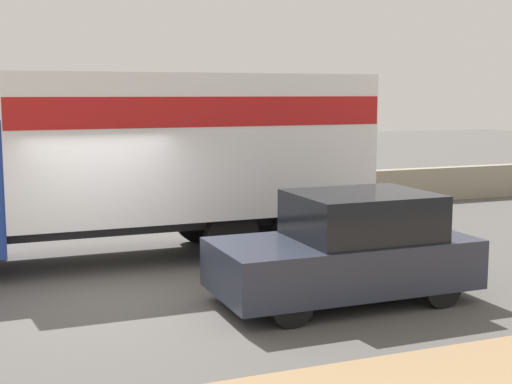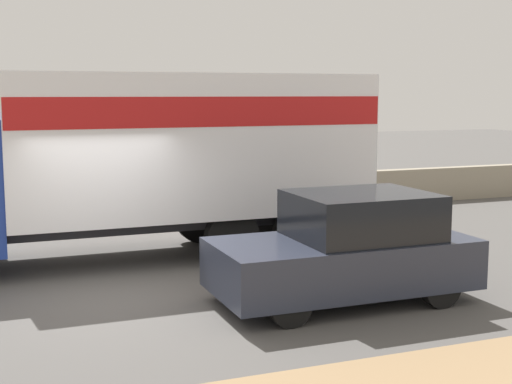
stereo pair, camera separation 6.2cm
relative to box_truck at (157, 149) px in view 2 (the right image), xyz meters
The scene contains 4 objects.
ground_plane 3.64m from the box_truck, 116.22° to the right, with size 80.00×80.00×0.00m, color #514F4C.
stone_wall_backdrop 4.67m from the box_truck, 107.41° to the left, with size 60.00×0.35×0.98m.
box_truck is the anchor object (origin of this frame).
car_hatchback 4.63m from the box_truck, 63.43° to the right, with size 3.97×1.87×1.67m.
Camera 2 is at (-1.89, -10.73, 3.19)m, focal length 50.00 mm.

